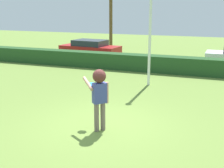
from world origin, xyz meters
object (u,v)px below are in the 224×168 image
Objects in this scene: person at (99,91)px; frisbee at (91,84)px; lamppost at (150,17)px; parked_car_red at (90,48)px.

person reaches higher than frisbee.
person is 0.33× the size of lamppost.
lamppost is at bearing 89.40° from person.
person is 12.97m from parked_car_red.
person is 6.86× the size of frisbee.
lamppost reaches higher than parked_car_red.
frisbee is 0.05× the size of lamppost.
parked_car_red is (-5.67, 11.65, -0.50)m from person.
lamppost reaches higher than frisbee.
lamppost is 1.27× the size of parked_car_red.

